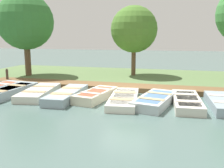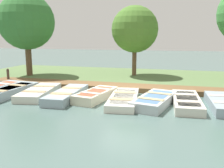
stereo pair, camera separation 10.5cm
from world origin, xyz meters
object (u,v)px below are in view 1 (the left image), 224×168
at_px(rowboat_1, 8,92).
at_px(rowboat_3, 67,95).
at_px(rowboat_5, 124,99).
at_px(rowboat_7, 187,101).
at_px(mooring_post_near, 7,76).
at_px(rowboat_2, 39,92).
at_px(rowboat_8, 223,103).
at_px(rowboat_6, 155,100).
at_px(rowboat_4, 96,95).
at_px(park_tree_left, 134,29).
at_px(park_tree_far_left, 25,22).

height_order(rowboat_1, rowboat_3, rowboat_1).
xyz_separation_m(rowboat_5, rowboat_7, (-0.16, 2.67, 0.02)).
relative_size(rowboat_3, mooring_post_near, 3.77).
height_order(rowboat_1, rowboat_2, rowboat_1).
distance_m(rowboat_1, mooring_post_near, 3.80).
bearing_deg(rowboat_2, rowboat_3, 72.98).
xyz_separation_m(rowboat_5, rowboat_8, (-0.20, 4.10, 0.04)).
xyz_separation_m(rowboat_6, rowboat_7, (-0.21, 1.29, -0.02)).
height_order(rowboat_2, rowboat_7, rowboat_2).
bearing_deg(rowboat_3, rowboat_2, -100.97).
distance_m(rowboat_5, mooring_post_near, 8.36).
bearing_deg(rowboat_3, rowboat_5, 88.11).
height_order(rowboat_4, park_tree_left, park_tree_left).
bearing_deg(rowboat_8, rowboat_5, -90.12).
xyz_separation_m(rowboat_7, park_tree_left, (-6.68, -3.43, 3.14)).
xyz_separation_m(rowboat_1, rowboat_6, (-0.32, 7.00, -0.02)).
height_order(rowboat_6, rowboat_8, rowboat_6).
height_order(rowboat_6, park_tree_far_left, park_tree_far_left).
height_order(mooring_post_near, park_tree_left, park_tree_left).
relative_size(rowboat_4, park_tree_far_left, 0.49).
distance_m(rowboat_1, rowboat_3, 2.95).
height_order(rowboat_3, park_tree_left, park_tree_left).
height_order(rowboat_7, mooring_post_near, mooring_post_near).
height_order(rowboat_4, mooring_post_near, mooring_post_near).
xyz_separation_m(rowboat_5, rowboat_6, (0.05, 1.37, 0.04)).
relative_size(rowboat_2, rowboat_4, 1.23).
relative_size(rowboat_4, mooring_post_near, 3.08).
distance_m(rowboat_3, rowboat_8, 6.79).
bearing_deg(rowboat_6, rowboat_4, -81.98).
relative_size(rowboat_2, rowboat_3, 1.00).
bearing_deg(rowboat_6, park_tree_left, -150.21).
distance_m(rowboat_2, park_tree_left, 8.17).
bearing_deg(rowboat_5, park_tree_far_left, -128.21).
bearing_deg(rowboat_6, rowboat_5, -79.36).
height_order(rowboat_5, rowboat_6, rowboat_6).
distance_m(rowboat_6, park_tree_left, 7.86).
distance_m(rowboat_2, rowboat_4, 2.92).
distance_m(rowboat_2, rowboat_3, 1.59).
bearing_deg(rowboat_4, rowboat_3, -70.43).
height_order(rowboat_1, rowboat_5, rowboat_1).
relative_size(rowboat_3, rowboat_8, 1.11).
relative_size(park_tree_far_left, park_tree_left, 1.16).
relative_size(rowboat_2, park_tree_left, 0.70).
relative_size(rowboat_4, rowboat_6, 0.88).
xyz_separation_m(rowboat_2, rowboat_5, (0.16, 4.26, -0.02)).
distance_m(rowboat_2, rowboat_8, 8.36).
xyz_separation_m(rowboat_3, rowboat_5, (-0.06, 2.69, -0.04)).
bearing_deg(rowboat_3, rowboat_7, 89.24).
relative_size(rowboat_5, rowboat_8, 1.16).
xyz_separation_m(rowboat_2, park_tree_left, (-6.68, 3.50, 3.14)).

